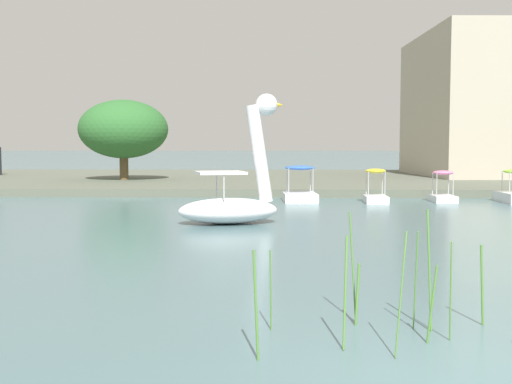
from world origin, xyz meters
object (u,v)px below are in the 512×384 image
pedal_boat_yellow (375,192)px  tree_broadleaf_right (123,129)px  pedal_boat_blue (300,191)px  pedal_boat_pink (443,192)px  swan_boat (234,196)px

pedal_boat_yellow → tree_broadleaf_right: tree_broadleaf_right is taller
pedal_boat_blue → pedal_boat_pink: 6.12m
tree_broadleaf_right → pedal_boat_pink: bearing=-32.1°
swan_boat → pedal_boat_yellow: size_ratio=2.16×
swan_boat → pedal_boat_yellow: (5.50, 7.36, -0.39)m
swan_boat → pedal_boat_blue: swan_boat is taller
swan_boat → pedal_boat_blue: 8.16m
pedal_boat_pink → tree_broadleaf_right: bearing=147.9°
swan_boat → pedal_boat_yellow: bearing=53.2°
pedal_boat_pink → tree_broadleaf_right: size_ratio=0.28×
swan_boat → pedal_boat_pink: size_ratio=2.35×
pedal_boat_pink → tree_broadleaf_right: (-16.15, 10.14, 2.93)m
pedal_boat_blue → pedal_boat_yellow: 3.20m
swan_boat → tree_broadleaf_right: tree_broadleaf_right is taller
swan_boat → tree_broadleaf_right: size_ratio=0.65×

